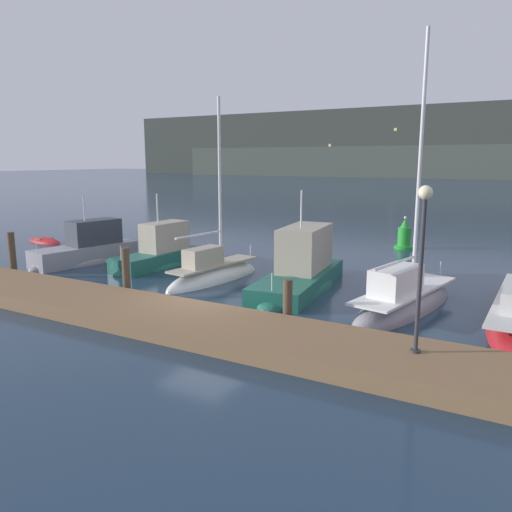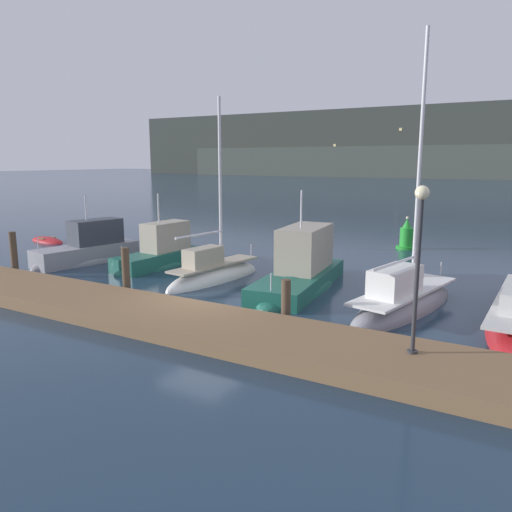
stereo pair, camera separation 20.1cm
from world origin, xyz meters
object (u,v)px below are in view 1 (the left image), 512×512
object	(u,v)px
motorboat_berth_1	(87,256)
motorboat_berth_4	(300,278)
rowboat_adrift	(45,242)
motorboat_berth_2	(159,259)
sailboat_berth_5	(404,305)
dock_lamppost	(422,242)
sailboat_berth_3	(213,277)
channel_buoy	(404,237)

from	to	relation	value
motorboat_berth_1	motorboat_berth_4	world-z (taller)	motorboat_berth_4
motorboat_berth_4	rowboat_adrift	bearing A→B (deg)	172.41
motorboat_berth_1	motorboat_berth_2	bearing A→B (deg)	15.71
motorboat_berth_2	motorboat_berth_4	distance (m)	7.34
motorboat_berth_1	sailboat_berth_5	bearing A→B (deg)	-1.27
sailboat_berth_5	dock_lamppost	xyz separation A→B (m)	(1.36, -4.74, 2.89)
sailboat_berth_3	dock_lamppost	world-z (taller)	sailboat_berth_3
channel_buoy	motorboat_berth_2	bearing A→B (deg)	-130.18
dock_lamppost	rowboat_adrift	distance (m)	25.11
motorboat_berth_1	sailboat_berth_5	distance (m)	15.17
motorboat_berth_2	sailboat_berth_5	distance (m)	11.62
sailboat_berth_3	dock_lamppost	bearing A→B (deg)	-28.68
motorboat_berth_1	dock_lamppost	bearing A→B (deg)	-17.09
sailboat_berth_3	rowboat_adrift	distance (m)	14.80
motorboat_berth_4	sailboat_berth_5	size ratio (longest dim) A/B	0.75
channel_buoy	sailboat_berth_5	bearing A→B (deg)	-76.74
sailboat_berth_3	motorboat_berth_4	bearing A→B (deg)	12.19
motorboat_berth_1	dock_lamppost	world-z (taller)	dock_lamppost
sailboat_berth_3	motorboat_berth_4	distance (m)	3.62
motorboat_berth_4	motorboat_berth_2	bearing A→B (deg)	177.18
sailboat_berth_5	channel_buoy	distance (m)	12.08
motorboat_berth_2	motorboat_berth_1	bearing A→B (deg)	-164.29
sailboat_berth_5	sailboat_berth_3	bearing A→B (deg)	178.29
motorboat_berth_1	motorboat_berth_2	distance (m)	3.77
motorboat_berth_1	motorboat_berth_4	distance (m)	10.99
motorboat_berth_4	rowboat_adrift	xyz separation A→B (m)	(-18.00, 2.40, -0.38)
sailboat_berth_5	rowboat_adrift	xyz separation A→B (m)	(-22.20, 3.39, -0.16)
motorboat_berth_1	channel_buoy	size ratio (longest dim) A/B	3.18
dock_lamppost	rowboat_adrift	bearing A→B (deg)	160.94
channel_buoy	rowboat_adrift	distance (m)	21.16
rowboat_adrift	sailboat_berth_3	bearing A→B (deg)	-12.34
motorboat_berth_2	channel_buoy	bearing A→B (deg)	49.82
motorboat_berth_1	sailboat_berth_5	xyz separation A→B (m)	(15.17, -0.34, -0.17)
sailboat_berth_5	dock_lamppost	bearing A→B (deg)	-74.05
motorboat_berth_1	channel_buoy	bearing A→B (deg)	42.61
motorboat_berth_4	rowboat_adrift	size ratio (longest dim) A/B	2.28
sailboat_berth_5	motorboat_berth_4	bearing A→B (deg)	166.68
sailboat_berth_3	dock_lamppost	distance (m)	10.76
sailboat_berth_5	channel_buoy	size ratio (longest dim) A/B	5.31
motorboat_berth_1	rowboat_adrift	distance (m)	7.67
sailboat_berth_3	sailboat_berth_5	world-z (taller)	sailboat_berth_5
sailboat_berth_5	rowboat_adrift	bearing A→B (deg)	171.31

